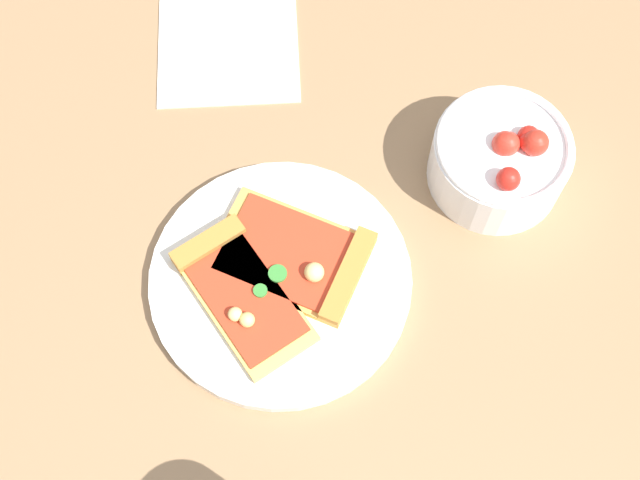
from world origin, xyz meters
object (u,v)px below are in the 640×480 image
at_px(plate, 280,280).
at_px(salad_bowl, 500,159).
at_px(pizza_slice_near, 301,259).
at_px(pizza_slice_far, 237,288).
at_px(paper_napkin, 228,47).

bearing_deg(plate, salad_bowl, -171.49).
bearing_deg(pizza_slice_near, pizza_slice_far, 6.49).
height_order(plate, pizza_slice_near, pizza_slice_near).
xyz_separation_m(plate, pizza_slice_near, (-0.02, -0.01, 0.01)).
distance_m(salad_bowl, paper_napkin, 0.32).
xyz_separation_m(plate, salad_bowl, (-0.24, -0.04, 0.03)).
bearing_deg(pizza_slice_near, salad_bowl, -172.57).
height_order(pizza_slice_far, salad_bowl, salad_bowl).
bearing_deg(pizza_slice_far, paper_napkin, -105.26).
bearing_deg(salad_bowl, pizza_slice_far, 7.21).
relative_size(plate, pizza_slice_near, 1.48).
relative_size(pizza_slice_far, paper_napkin, 1.05).
xyz_separation_m(salad_bowl, paper_napkin, (0.21, -0.24, -0.03)).
bearing_deg(pizza_slice_near, paper_napkin, -92.10).
bearing_deg(pizza_slice_far, pizza_slice_near, -173.51).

